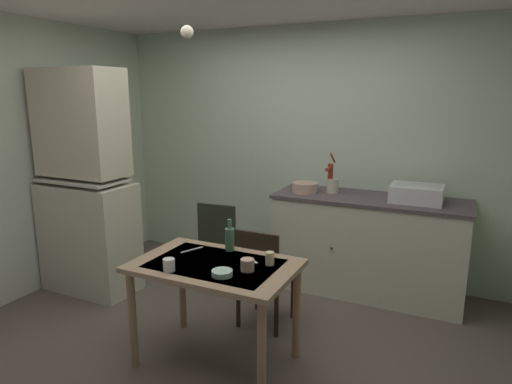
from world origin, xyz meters
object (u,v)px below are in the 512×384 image
mixing_bowl_counter (305,187)px  dining_table (215,277)px  hutch_cabinet (86,191)px  glass_bottle (230,238)px  serving_bowl_wide (222,273)px  teacup_cream (270,258)px  chair_by_counter (222,244)px  sink_basin (417,193)px  chair_far_side (263,274)px  hand_pump (330,175)px

mixing_bowl_counter → dining_table: mixing_bowl_counter is taller
hutch_cabinet → glass_bottle: 1.70m
dining_table → serving_bowl_wide: size_ratio=8.23×
dining_table → teacup_cream: bearing=21.6°
teacup_cream → hutch_cabinet: bearing=169.2°
serving_bowl_wide → chair_by_counter: bearing=119.9°
mixing_bowl_counter → teacup_cream: bearing=-79.8°
sink_basin → chair_far_side: (-1.03, -1.01, -0.56)m
serving_bowl_wide → hand_pump: bearing=84.8°
sink_basin → hand_pump: hand_pump is taller
dining_table → chair_far_side: chair_far_side is taller
sink_basin → serving_bowl_wide: 2.03m
hutch_cabinet → glass_bottle: bearing=-8.9°
serving_bowl_wide → glass_bottle: 0.47m
chair_far_side → chair_by_counter: (-0.64, 0.47, 0.01)m
dining_table → serving_bowl_wide: 0.25m
hutch_cabinet → dining_table: 1.82m
dining_table → chair_far_side: 0.63m
hutch_cabinet → teacup_cream: hutch_cabinet is taller
mixing_bowl_counter → chair_far_side: bearing=-90.2°
chair_by_counter → hutch_cabinet: bearing=-155.4°
hand_pump → mixing_bowl_counter: size_ratio=1.59×
serving_bowl_wide → glass_bottle: (-0.18, 0.43, 0.07)m
chair_by_counter → glass_bottle: glass_bottle is taller
mixing_bowl_counter → dining_table: size_ratio=0.22×
sink_basin → glass_bottle: sink_basin is taller
mixing_bowl_counter → dining_table: 1.60m
hand_pump → serving_bowl_wide: bearing=-95.2°
hand_pump → mixing_bowl_counter: 0.27m
hand_pump → chair_far_side: 1.26m
mixing_bowl_counter → chair_far_side: (-0.00, -0.96, -0.53)m
hand_pump → teacup_cream: (0.03, -1.51, -0.31)m
dining_table → serving_bowl_wide: (0.15, -0.16, 0.12)m
dining_table → chair_by_counter: 1.21m
mixing_bowl_counter → teacup_cream: mixing_bowl_counter is taller
hutch_cabinet → hand_pump: 2.32m
sink_basin → mixing_bowl_counter: sink_basin is taller
hand_pump → teacup_cream: hand_pump is taller
dining_table → hutch_cabinet: bearing=162.8°
hutch_cabinet → chair_far_side: size_ratio=2.49×
glass_bottle → mixing_bowl_counter: bearing=84.5°
chair_by_counter → chair_far_side: bearing=-36.0°
mixing_bowl_counter → serving_bowl_wide: bearing=-88.1°
dining_table → chair_by_counter: chair_by_counter is taller
hutch_cabinet → serving_bowl_wide: (1.86, -0.69, -0.22)m
hutch_cabinet → glass_bottle: (1.68, -0.26, -0.14)m
chair_far_side → teacup_cream: (0.26, -0.45, 0.34)m
chair_by_counter → teacup_cream: chair_by_counter is taller
chair_by_counter → serving_bowl_wide: chair_by_counter is taller
sink_basin → chair_by_counter: (-1.67, -0.55, -0.55)m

